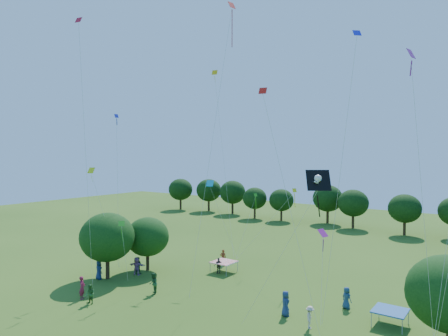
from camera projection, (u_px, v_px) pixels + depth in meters
near_tree_west at (107, 237)px, 38.26m from camera, size 5.20×5.20×6.37m
near_tree_north at (147, 237)px, 41.08m from camera, size 4.44×4.44×5.49m
treeline at (366, 204)px, 63.53m from camera, size 88.01×8.77×6.77m
tent_red_stripe at (224, 262)px, 40.48m from camera, size 2.20×2.20×1.10m
tent_blue at (390, 311)px, 27.88m from camera, size 2.20×2.20×1.10m
crowd_person_0 at (99, 270)px, 38.15m from camera, size 0.96×0.63×1.80m
crowd_person_1 at (223, 257)px, 42.92m from camera, size 0.77×0.71×1.73m
crowd_person_2 at (153, 284)px, 34.13m from camera, size 0.94×1.01×1.83m
crowd_person_5 at (137, 266)px, 39.54m from camera, size 1.77×1.14×1.79m
crowd_person_6 at (285, 303)px, 29.54m from camera, size 0.99×1.01×1.86m
crowd_person_7 at (82, 288)px, 32.99m from camera, size 0.79×0.84×1.89m
crowd_person_8 at (138, 265)px, 39.94m from camera, size 0.93×0.87×1.69m
crowd_person_9 at (310, 317)px, 27.38m from camera, size 0.76×1.11×1.55m
crowd_person_10 at (219, 266)px, 40.05m from camera, size 0.92×0.98×1.58m
crowd_person_12 at (347, 298)px, 30.92m from camera, size 0.94×0.73×1.68m
crowd_person_14 at (90, 294)px, 31.83m from camera, size 0.80×0.46×1.59m
pirate_kite at (317, 182)px, 21.09m from camera, size 6.02×1.41×9.86m
red_high_kite at (224, 60)px, 32.44m from camera, size 0.46×5.80×23.36m
small_kite_0 at (83, 104)px, 30.06m from camera, size 1.59×2.11×20.74m
small_kite_1 at (218, 108)px, 45.71m from camera, size 5.83×4.25×20.61m
small_kite_2 at (95, 184)px, 36.85m from camera, size 1.81×2.22×9.47m
small_kite_3 at (122, 231)px, 33.32m from camera, size 0.58×0.73×5.10m
small_kite_4 at (346, 124)px, 23.54m from camera, size 2.36×0.60×17.86m
small_kite_5 at (323, 241)px, 28.42m from camera, size 1.76×4.26×5.28m
small_kite_7 at (213, 192)px, 38.83m from camera, size 1.46×3.47×8.16m
small_kite_8 at (277, 152)px, 24.09m from camera, size 3.81×0.87×14.78m
small_kite_10 at (283, 207)px, 37.97m from camera, size 6.31×0.80×7.49m
small_kite_11 at (252, 208)px, 41.81m from camera, size 0.99×2.71×6.56m
small_kite_12 at (117, 157)px, 38.58m from camera, size 1.50×1.21×14.61m
small_kite_13 at (416, 118)px, 20.62m from camera, size 1.46×1.14×16.13m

